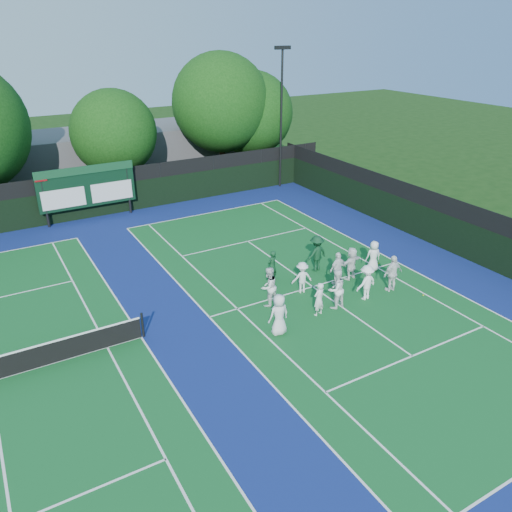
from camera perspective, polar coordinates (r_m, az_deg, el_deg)
ground at (r=23.48m, az=7.94°, el=-4.52°), size 120.00×120.00×0.00m
court_apron at (r=21.56m, az=-6.60°, el=-7.33°), size 34.00×32.00×0.01m
near_court at (r=24.17m, az=6.51°, el=-3.50°), size 11.05×23.85×0.01m
back_fence at (r=34.17m, az=-17.10°, el=6.64°), size 34.00×0.08×3.00m
divider_fence_right at (r=29.48m, az=20.95°, el=3.20°), size 0.08×32.00×3.00m
scoreboard at (r=33.35m, az=-18.78°, el=7.48°), size 6.00×0.21×3.55m
clubhouse at (r=42.44m, az=-14.65°, el=11.28°), size 18.00×6.00×4.00m
light_pole_right at (r=37.98m, az=2.93°, el=17.11°), size 1.20×0.30×10.12m
tree_c at (r=37.30m, az=-15.73°, el=13.23°), size 5.95×5.95×7.59m
tree_d at (r=39.97m, az=-3.89°, el=16.84°), size 7.45×7.45×9.78m
tree_e at (r=41.37m, az=-0.37°, el=15.82°), size 6.55×6.55×8.34m
tennis_ball_1 at (r=26.21m, az=13.35°, el=-1.62°), size 0.07×0.07×0.07m
tennis_ball_2 at (r=24.51m, az=18.57°, el=-4.26°), size 0.07×0.07×0.07m
tennis_ball_4 at (r=25.02m, az=5.09°, el=-2.33°), size 0.07×0.07×0.07m
tennis_ball_5 at (r=27.05m, az=13.86°, el=-0.81°), size 0.07×0.07×0.07m
player_front_0 at (r=20.14m, az=2.64°, el=-6.71°), size 0.88×0.57×1.79m
player_front_1 at (r=21.60m, az=7.19°, el=-4.91°), size 0.63×0.48×1.55m
player_front_2 at (r=22.20m, az=9.13°, el=-3.75°), size 0.96×0.79×1.83m
player_front_3 at (r=23.17m, az=12.49°, el=-2.96°), size 1.15×0.74×1.69m
player_front_4 at (r=24.15m, az=15.35°, el=-1.93°), size 1.06×0.44×1.81m
player_back_0 at (r=22.10m, az=1.45°, el=-3.52°), size 1.06×0.93×1.85m
player_back_1 at (r=23.31m, az=5.27°, el=-2.45°), size 1.09×0.76×1.54m
player_back_2 at (r=24.21m, az=9.33°, el=-1.42°), size 1.02×0.52×1.68m
player_back_3 at (r=24.87m, az=10.82°, el=-0.82°), size 1.61×0.75×1.67m
player_back_4 at (r=25.94m, az=13.27°, el=-0.01°), size 0.89×0.68×1.61m
coach_left at (r=24.25m, az=1.85°, el=-1.15°), size 0.67×0.55×1.59m
coach_right at (r=25.38m, az=6.93°, el=0.30°), size 1.30×0.83×1.90m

